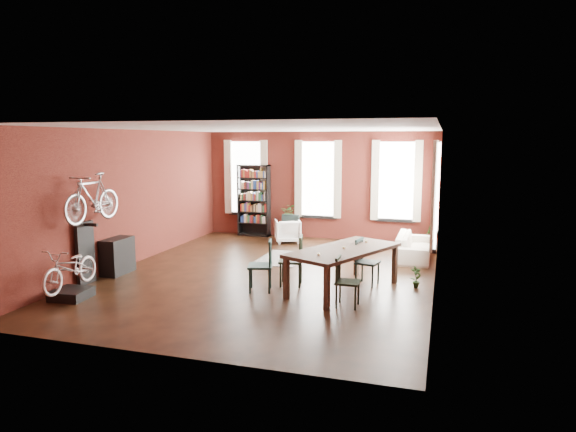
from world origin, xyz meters
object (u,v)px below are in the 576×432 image
at_px(dining_chair_b, 291,261).
at_px(bookshelf, 254,200).
at_px(white_armchair, 288,230).
at_px(bike_trainer, 71,294).
at_px(plant_stand, 290,230).
at_px(dining_chair_c, 348,282).
at_px(bicycle_floor, 70,249).
at_px(cream_sofa, 414,242).
at_px(dining_chair_a, 260,266).
at_px(dining_table, 343,270).
at_px(console_table, 117,256).
at_px(dining_chair_d, 367,262).

bearing_deg(dining_chair_b, bookshelf, -162.01).
distance_m(bookshelf, white_armchair, 1.67).
bearing_deg(bike_trainer, plant_stand, 71.91).
bearing_deg(dining_chair_c, bicycle_floor, 101.28).
height_order(cream_sofa, bike_trainer, cream_sofa).
xyz_separation_m(dining_chair_a, dining_chair_b, (0.46, 0.57, 0.01)).
bearing_deg(cream_sofa, dining_table, 160.59).
height_order(dining_chair_a, bike_trainer, dining_chair_a).
bearing_deg(console_table, plant_stand, 63.35).
bearing_deg(console_table, white_armchair, 59.96).
distance_m(dining_chair_c, bicycle_floor, 5.18).
distance_m(dining_chair_b, dining_chair_c, 1.70).
bearing_deg(white_armchair, dining_chair_b, 84.76).
height_order(dining_chair_d, plant_stand, dining_chair_d).
bearing_deg(dining_chair_d, cream_sofa, -3.51).
bearing_deg(white_armchair, dining_chair_a, 77.53).
distance_m(dining_chair_a, dining_chair_b, 0.73).
relative_size(dining_chair_c, white_armchair, 1.23).
distance_m(dining_chair_a, bicycle_floor, 3.58).
bearing_deg(white_armchair, bicycle_floor, 46.53).
relative_size(dining_chair_c, plant_stand, 1.67).
bearing_deg(dining_chair_d, bookshelf, 55.25).
height_order(cream_sofa, plant_stand, cream_sofa).
height_order(bookshelf, plant_stand, bookshelf).
bearing_deg(bicycle_floor, bookshelf, 78.35).
relative_size(dining_chair_c, bicycle_floor, 0.59).
xyz_separation_m(bookshelf, bike_trainer, (-1.01, -7.04, -1.01)).
height_order(plant_stand, bicycle_floor, bicycle_floor).
relative_size(dining_table, dining_chair_b, 2.44).
height_order(cream_sofa, console_table, cream_sofa).
xyz_separation_m(dining_chair_d, white_armchair, (-2.86, 3.75, -0.11)).
height_order(dining_chair_b, dining_chair_c, dining_chair_b).
height_order(dining_table, plant_stand, dining_table).
relative_size(white_armchair, console_table, 0.91).
relative_size(white_armchair, cream_sofa, 0.35).
relative_size(dining_chair_d, console_table, 1.18).
xyz_separation_m(bike_trainer, console_table, (-0.27, 1.84, 0.31)).
bearing_deg(dining_chair_c, bike_trainer, 101.77).
bearing_deg(dining_chair_c, dining_chair_d, -5.24).
relative_size(dining_table, plant_stand, 4.62).
relative_size(dining_table, bike_trainer, 4.00).
relative_size(dining_chair_a, white_armchair, 1.38).
bearing_deg(bookshelf, bicycle_floor, -98.28).
xyz_separation_m(dining_table, dining_chair_a, (-1.57, -0.50, 0.08)).
height_order(bike_trainer, bicycle_floor, bicycle_floor).
bearing_deg(dining_chair_b, dining_chair_d, 97.44).
bearing_deg(bike_trainer, white_armchair, 69.85).
bearing_deg(plant_stand, bookshelf, 169.86).
bearing_deg(console_table, bicycle_floor, -81.68).
distance_m(bike_trainer, plant_stand, 7.18).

